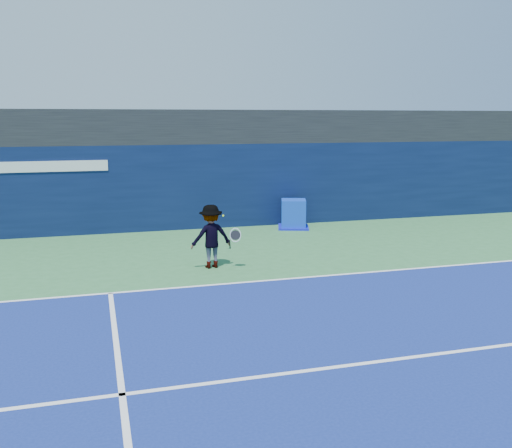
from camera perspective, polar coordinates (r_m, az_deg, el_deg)
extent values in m
plane|color=#32703D|center=(11.79, 11.58, -9.03)|extent=(80.00, 80.00, 0.00)
cube|color=white|center=(14.38, 6.05, -5.24)|extent=(24.00, 0.10, 0.01)
cube|color=white|center=(10.18, 16.88, -12.44)|extent=(24.00, 0.10, 0.01)
cube|color=black|center=(21.95, -2.21, 9.74)|extent=(36.00, 3.00, 1.20)
cube|color=#0A1639|center=(21.11, -1.52, 3.99)|extent=(36.00, 1.00, 3.00)
cube|color=white|center=(19.94, -21.10, 5.36)|extent=(4.50, 0.04, 0.35)
cube|color=#0D36C1|center=(20.54, 3.77, 1.02)|extent=(1.09, 1.09, 1.03)
cube|color=#0D12B8|center=(20.63, 3.75, -0.30)|extent=(1.36, 1.36, 0.07)
imported|color=white|center=(15.05, -4.53, -1.24)|extent=(1.15, 0.74, 1.68)
cylinder|color=black|center=(14.95, -2.63, -2.05)|extent=(0.08, 0.15, 0.27)
torus|color=white|center=(14.88, -2.07, -1.12)|extent=(0.31, 0.17, 0.30)
cylinder|color=black|center=(14.88, -2.07, -1.12)|extent=(0.26, 0.13, 0.25)
sphere|color=#C4F81B|center=(16.70, -3.30, 0.83)|extent=(0.06, 0.06, 0.06)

